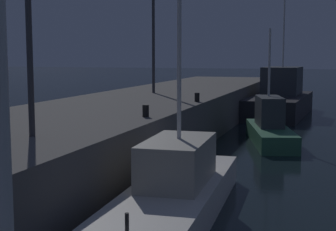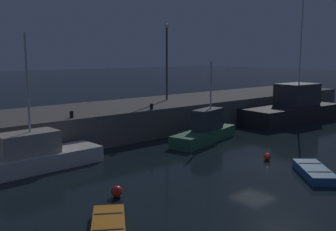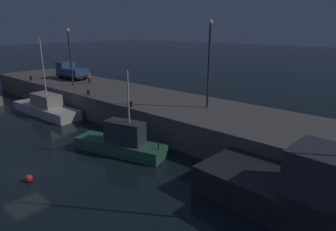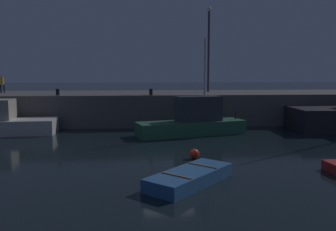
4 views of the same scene
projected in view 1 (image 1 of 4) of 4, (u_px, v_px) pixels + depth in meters
pier_quay at (135, 121)px, 30.49m from camera, size 62.69×8.82×2.62m
fishing_trawler_red at (176, 190)px, 16.72m from camera, size 10.35×3.21×8.69m
fishing_boat_blue at (280, 99)px, 44.36m from camera, size 12.85×5.01×13.28m
fishing_boat_orange at (270, 127)px, 30.51m from camera, size 8.06×4.00×6.81m
lamp_post_west at (28, 5)px, 16.18m from camera, size 0.44×0.44×7.09m
lamp_post_east at (153, 26)px, 34.80m from camera, size 0.44×0.44×7.85m
bollard_west at (146, 111)px, 21.76m from camera, size 0.28×0.28×0.52m
bollard_east at (197, 97)px, 28.67m from camera, size 0.28×0.28×0.51m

